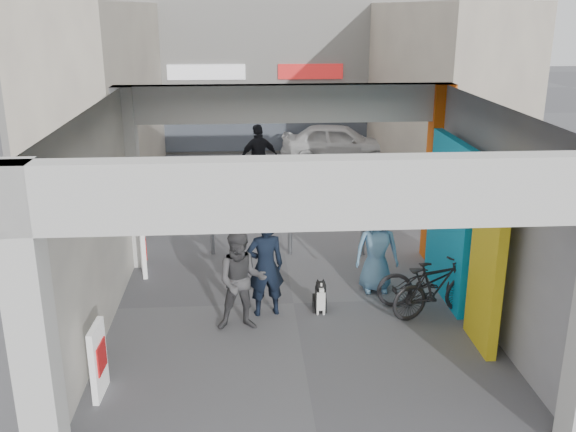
{
  "coord_description": "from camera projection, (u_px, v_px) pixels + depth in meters",
  "views": [
    {
      "loc": [
        -0.79,
        -10.03,
        4.87
      ],
      "look_at": [
        -0.03,
        1.0,
        1.26
      ],
      "focal_mm": 40.0,
      "sensor_mm": 36.0,
      "label": 1
    }
  ],
  "objects": [
    {
      "name": "ground",
      "position": [
        294.0,
        303.0,
        11.07
      ],
      "size": [
        90.0,
        90.0,
        0.0
      ],
      "primitive_type": "plane",
      "color": "#58585D",
      "rests_on": "ground"
    },
    {
      "name": "arcade_canopy",
      "position": [
        334.0,
        187.0,
        9.62
      ],
      "size": [
        6.4,
        6.45,
        6.4
      ],
      "color": "#BCBBB7",
      "rests_on": "ground"
    },
    {
      "name": "far_building",
      "position": [
        264.0,
        33.0,
        23.1
      ],
      "size": [
        18.0,
        4.08,
        8.0
      ],
      "color": "silver",
      "rests_on": "ground"
    },
    {
      "name": "plaza_bldg_left",
      "position": [
        104.0,
        100.0,
        17.11
      ],
      "size": [
        2.0,
        9.0,
        5.0
      ],
      "primitive_type": "cube",
      "color": "#BDB39C",
      "rests_on": "ground"
    },
    {
      "name": "plaza_bldg_right",
      "position": [
        435.0,
        97.0,
        17.71
      ],
      "size": [
        2.0,
        9.0,
        5.0
      ],
      "primitive_type": "cube",
      "color": "#BDB39C",
      "rests_on": "ground"
    },
    {
      "name": "bollard_left",
      "position": [
        212.0,
        233.0,
        13.16
      ],
      "size": [
        0.09,
        0.09,
        0.93
      ],
      "primitive_type": "cylinder",
      "color": "gray",
      "rests_on": "ground"
    },
    {
      "name": "bollard_center",
      "position": [
        290.0,
        232.0,
        13.18
      ],
      "size": [
        0.09,
        0.09,
        0.93
      ],
      "primitive_type": "cylinder",
      "color": "gray",
      "rests_on": "ground"
    },
    {
      "name": "bollard_right",
      "position": [
        363.0,
        232.0,
        13.13
      ],
      "size": [
        0.09,
        0.09,
        0.97
      ],
      "primitive_type": "cylinder",
      "color": "gray",
      "rests_on": "ground"
    },
    {
      "name": "advert_board_near",
      "position": [
        99.0,
        360.0,
        8.33
      ],
      "size": [
        0.13,
        0.55,
        1.0
      ],
      "rotation": [
        0.0,
        0.0,
        -0.05
      ],
      "color": "white",
      "rests_on": "ground"
    },
    {
      "name": "advert_board_far",
      "position": [
        143.0,
        249.0,
        12.14
      ],
      "size": [
        0.19,
        0.55,
        1.0
      ],
      "rotation": [
        0.0,
        0.0,
        0.2
      ],
      "color": "white",
      "rests_on": "ground"
    },
    {
      "name": "cafe_set",
      "position": [
        221.0,
        204.0,
        15.71
      ],
      "size": [
        1.3,
        1.05,
        0.79
      ],
      "rotation": [
        0.0,
        0.0,
        0.4
      ],
      "color": "#B2B3B8",
      "rests_on": "ground"
    },
    {
      "name": "produce_stand",
      "position": [
        211.0,
        189.0,
        17.03
      ],
      "size": [
        1.06,
        0.57,
        0.7
      ],
      "rotation": [
        0.0,
        0.0,
        0.26
      ],
      "color": "black",
      "rests_on": "ground"
    },
    {
      "name": "crate_stack",
      "position": [
        296.0,
        169.0,
        19.04
      ],
      "size": [
        0.48,
        0.39,
        0.56
      ],
      "rotation": [
        0.0,
        0.0,
        -0.1
      ],
      "color": "#175319",
      "rests_on": "ground"
    },
    {
      "name": "border_collie",
      "position": [
        320.0,
        298.0,
        10.7
      ],
      "size": [
        0.23,
        0.44,
        0.61
      ],
      "rotation": [
        0.0,
        0.0,
        -0.07
      ],
      "color": "black",
      "rests_on": "ground"
    },
    {
      "name": "man_with_dog",
      "position": [
        265.0,
        266.0,
        10.44
      ],
      "size": [
        0.69,
        0.52,
        1.71
      ],
      "primitive_type": "imported",
      "rotation": [
        0.0,
        0.0,
        3.34
      ],
      "color": "black",
      "rests_on": "ground"
    },
    {
      "name": "man_back_turned",
      "position": [
        241.0,
        281.0,
        9.97
      ],
      "size": [
        0.81,
        0.64,
        1.63
      ],
      "primitive_type": "imported",
      "rotation": [
        0.0,
        0.0,
        0.03
      ],
      "color": "#424244",
      "rests_on": "ground"
    },
    {
      "name": "man_elderly",
      "position": [
        377.0,
        249.0,
        11.36
      ],
      "size": [
        0.77,
        0.51,
        1.56
      ],
      "primitive_type": "imported",
      "rotation": [
        0.0,
        0.0,
        -0.02
      ],
      "color": "#5F90B8",
      "rests_on": "ground"
    },
    {
      "name": "man_crates",
      "position": [
        259.0,
        159.0,
        17.44
      ],
      "size": [
        1.19,
        0.77,
        1.88
      ],
      "primitive_type": "imported",
      "rotation": [
        0.0,
        0.0,
        3.45
      ],
      "color": "black",
      "rests_on": "ground"
    },
    {
      "name": "bicycle_front",
      "position": [
        430.0,
        280.0,
        10.86
      ],
      "size": [
        1.81,
        0.64,
        0.95
      ],
      "primitive_type": "imported",
      "rotation": [
        0.0,
        0.0,
        1.57
      ],
      "color": "black",
      "rests_on": "ground"
    },
    {
      "name": "bicycle_rear",
      "position": [
        436.0,
        288.0,
        10.49
      ],
      "size": [
        1.69,
        0.93,
        0.98
      ],
      "primitive_type": "imported",
      "rotation": [
        0.0,
        0.0,
        1.88
      ],
      "color": "black",
      "rests_on": "ground"
    },
    {
      "name": "white_van",
      "position": [
        339.0,
        143.0,
        20.99
      ],
      "size": [
        3.94,
        2.06,
        1.28
      ],
      "primitive_type": "imported",
      "rotation": [
        0.0,
        0.0,
        1.42
      ],
      "color": "silver",
      "rests_on": "ground"
    }
  ]
}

